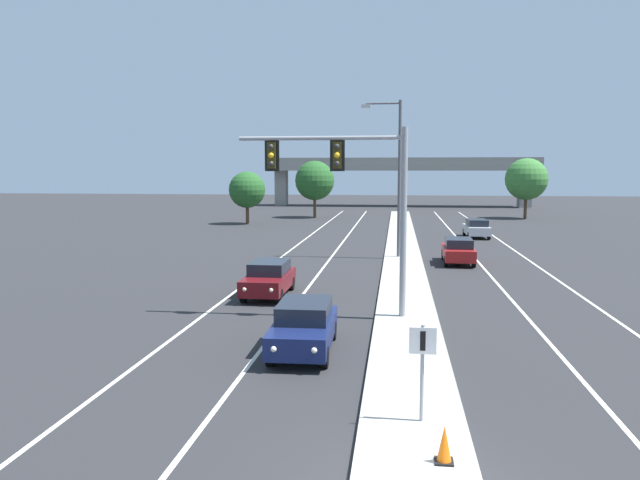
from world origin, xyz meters
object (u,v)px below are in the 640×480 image
Objects in this scene: median_sign_post at (422,359)px; tree_far_left_c at (247,190)px; street_lamp_median at (396,169)px; traffic_cone_median_nose at (444,445)px; tree_far_right_a at (526,179)px; car_receding_red at (458,250)px; car_oncoming_navy at (304,326)px; car_receding_silver at (476,228)px; overhead_signal_mast at (351,183)px; car_oncoming_darkred at (269,278)px; tree_far_left_b at (315,181)px.

median_sign_post is 52.62m from tree_far_left_c.
median_sign_post is 26.59m from street_lamp_median.
street_lamp_median is at bearing 92.19° from traffic_cone_median_nose.
car_receding_red is at bearing -107.20° from tree_far_right_a.
street_lamp_median is 21.63m from car_oncoming_navy.
tree_far_right_a reaches higher than tree_far_left_c.
tree_far_right_a is at bearing 72.16° from car_oncoming_navy.
car_oncoming_navy is at bearing 122.95° from median_sign_post.
tree_far_right_a is (15.20, 34.97, -1.13)m from street_lamp_median.
car_oncoming_navy is 58.78m from tree_far_right_a.
car_receding_silver is 0.63× the size of tree_far_right_a.
car_oncoming_darkred is (-4.05, 3.77, -4.45)m from overhead_signal_mast.
car_receding_silver is (6.86, 13.36, -4.97)m from street_lamp_median.
traffic_cone_median_nose is (2.70, -11.82, -4.76)m from overhead_signal_mast.
traffic_cone_median_nose is (-2.81, -26.58, -0.31)m from car_receding_red.
tree_far_left_c is at bearing 105.51° from car_oncoming_darkred.
car_oncoming_darkred is at bearing -114.33° from street_lamp_median.
tree_far_left_c is 0.78× the size of tree_far_right_a.
street_lamp_median is at bearing 84.30° from overhead_signal_mast.
street_lamp_median is 15.82m from car_receding_silver.
car_oncoming_darkred is (-6.39, 13.68, -0.77)m from median_sign_post.
car_oncoming_navy is (-3.49, 5.38, -0.77)m from median_sign_post.
car_oncoming_darkred is 0.80× the size of tree_far_left_c.
car_receding_red is (3.89, -1.58, -4.97)m from street_lamp_median.
car_oncoming_darkred is 0.99× the size of car_receding_silver.
car_oncoming_navy is at bearing -73.77° from tree_far_left_c.
overhead_signal_mast is 9.73× the size of traffic_cone_median_nose.
car_receding_red reaches higher than traffic_cone_median_nose.
median_sign_post reaches higher than traffic_cone_median_nose.
car_oncoming_navy is 0.66× the size of tree_far_left_b.
traffic_cone_median_nose is at bearing -97.93° from car_receding_silver.
street_lamp_median reaches higher than car_receding_red.
car_receding_red is 0.80× the size of tree_far_left_c.
tree_far_left_c is 11.32m from tree_far_left_b.
median_sign_post is 0.32× the size of tree_far_left_b.
street_lamp_median is 38.15m from tree_far_right_a.
street_lamp_median is at bearing -73.61° from tree_far_left_b.
overhead_signal_mast is at bearing 102.89° from traffic_cone_median_nose.
tree_far_left_c is 32.95m from tree_far_right_a.
tree_far_left_c is (-16.81, 51.85, 3.14)m from traffic_cone_median_nose.
street_lamp_median is 1.46× the size of tree_far_left_b.
street_lamp_median is 34.72m from tree_far_left_b.
overhead_signal_mast is 10.83m from median_sign_post.
median_sign_post is at bearing -103.31° from tree_far_right_a.
tree_far_left_c reaches higher than traffic_cone_median_nose.
tree_far_left_b is (-8.16, 49.62, -0.79)m from overhead_signal_mast.
car_oncoming_navy is 1.01× the size of car_oncoming_darkred.
car_receding_red is 1.00× the size of car_receding_silver.
street_lamp_median is 28.67m from traffic_cone_median_nose.
tree_far_left_c is (-12.97, 44.56, 2.83)m from car_oncoming_navy.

